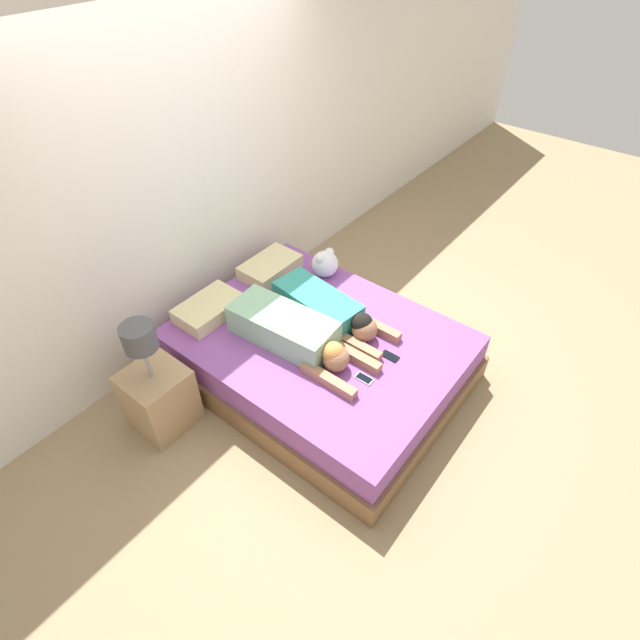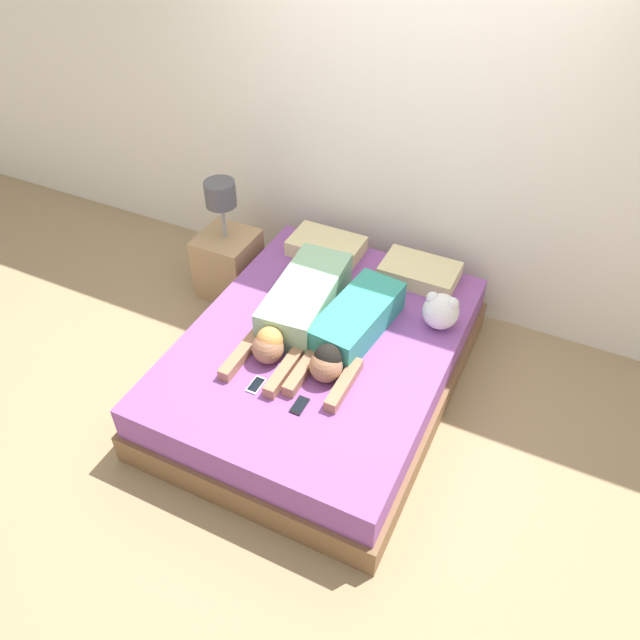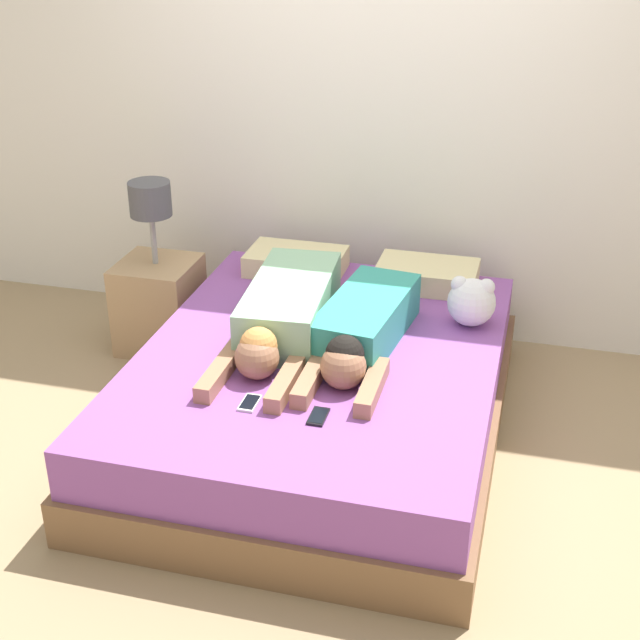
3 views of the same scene
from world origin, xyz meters
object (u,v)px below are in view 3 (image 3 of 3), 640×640
at_px(cell_phone_left, 250,403).
at_px(nightstand, 159,295).
at_px(pillow_head_left, 296,262).
at_px(person_left, 284,314).
at_px(plush_toy, 472,301).
at_px(bed, 320,393).
at_px(pillow_head_right, 427,275).
at_px(cell_phone_right, 318,416).
at_px(person_right, 361,330).

xyz_separation_m(cell_phone_left, nightstand, (-0.90, 1.11, -0.13)).
relative_size(pillow_head_left, person_left, 0.44).
bearing_deg(plush_toy, cell_phone_left, -129.26).
distance_m(bed, pillow_head_left, 0.93).
height_order(pillow_head_right, nightstand, nightstand).
relative_size(bed, cell_phone_right, 16.27).
relative_size(bed, plush_toy, 8.83).
bearing_deg(bed, plush_toy, 35.23).
bearing_deg(person_left, nightstand, 149.31).
bearing_deg(nightstand, person_right, -24.51).
height_order(pillow_head_left, cell_phone_right, pillow_head_left).
bearing_deg(cell_phone_right, person_right, 86.29).
bearing_deg(cell_phone_right, nightstand, 136.27).
distance_m(person_right, cell_phone_right, 0.59).
bearing_deg(cell_phone_right, plush_toy, 63.62).
height_order(pillow_head_right, cell_phone_right, pillow_head_right).
bearing_deg(person_left, pillow_head_right, 53.29).
bearing_deg(person_left, person_right, -7.41).
bearing_deg(cell_phone_right, pillow_head_right, 80.99).
distance_m(person_left, cell_phone_right, 0.71).
bearing_deg(person_right, plush_toy, 41.14).
bearing_deg(cell_phone_left, cell_phone_right, -5.08).
height_order(pillow_head_left, nightstand, nightstand).
relative_size(person_right, cell_phone_left, 8.07).
xyz_separation_m(pillow_head_right, person_right, (-0.18, -0.77, 0.04)).
bearing_deg(pillow_head_right, cell_phone_left, -110.77).
bearing_deg(plush_toy, pillow_head_left, 157.98).
bearing_deg(plush_toy, cell_phone_right, -116.38).
xyz_separation_m(cell_phone_right, plush_toy, (0.48, 0.96, 0.11)).
bearing_deg(nightstand, person_left, -30.69).
bearing_deg(person_right, person_left, 172.59).
height_order(bed, cell_phone_left, cell_phone_left).
height_order(person_left, cell_phone_right, person_left).
height_order(pillow_head_left, person_right, person_right).
bearing_deg(person_left, cell_phone_right, -62.45).
bearing_deg(cell_phone_left, pillow_head_left, 98.31).
bearing_deg(pillow_head_left, cell_phone_right, -70.36).
bearing_deg(pillow_head_right, plush_toy, -55.84).
bearing_deg(bed, pillow_head_right, 66.99).
bearing_deg(pillow_head_left, person_left, -77.89).
distance_m(bed, pillow_head_right, 0.93).
bearing_deg(pillow_head_left, bed, -66.99).
xyz_separation_m(plush_toy, nightstand, (-1.67, 0.18, -0.25)).
distance_m(bed, cell_phone_right, 0.59).
bearing_deg(person_right, pillow_head_right, 77.12).
relative_size(cell_phone_left, nightstand, 0.14).
height_order(pillow_head_right, person_left, person_left).
height_order(pillow_head_right, person_right, person_right).
distance_m(person_right, cell_phone_left, 0.65).
bearing_deg(pillow_head_left, plush_toy, -22.02).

